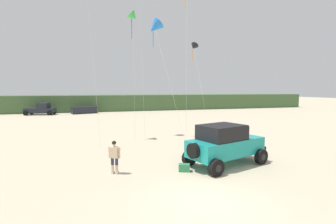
% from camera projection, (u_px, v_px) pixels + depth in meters
% --- Properties ---
extents(ground_plane, '(220.00, 220.00, 0.00)m').
position_uv_depth(ground_plane, '(208.00, 201.00, 9.16)').
color(ground_plane, '#C1B293').
extents(dune_ridge, '(90.00, 8.06, 3.08)m').
position_uv_depth(dune_ridge, '(103.00, 103.00, 49.39)').
color(dune_ridge, '#426038').
rests_on(dune_ridge, ground_plane).
extents(jeep, '(5.01, 3.57, 2.26)m').
position_uv_depth(jeep, '(225.00, 144.00, 13.47)').
color(jeep, teal).
rests_on(jeep, ground_plane).
extents(person_watching, '(0.57, 0.43, 1.67)m').
position_uv_depth(person_watching, '(114.00, 155.00, 12.04)').
color(person_watching, '#DBB28E').
rests_on(person_watching, ground_plane).
extents(cooler_box, '(0.65, 0.54, 0.38)m').
position_uv_depth(cooler_box, '(184.00, 168.00, 12.47)').
color(cooler_box, '#2D7F51').
rests_on(cooler_box, ground_plane).
extents(distant_pickup, '(4.87, 3.13, 1.98)m').
position_uv_depth(distant_pickup, '(41.00, 109.00, 40.48)').
color(distant_pickup, '#1E232D').
rests_on(distant_pickup, ground_plane).
extents(distant_sedan, '(4.52, 2.91, 1.20)m').
position_uv_depth(distant_sedan, '(84.00, 110.00, 42.74)').
color(distant_sedan, '#1E232D').
rests_on(distant_sedan, ground_plane).
extents(kite_purple_stunt, '(1.73, 5.99, 10.13)m').
position_uv_depth(kite_purple_stunt, '(155.00, 27.00, 20.64)').
color(kite_purple_stunt, blue).
rests_on(kite_purple_stunt, ground_plane).
extents(kite_green_box, '(1.22, 2.36, 11.00)m').
position_uv_depth(kite_green_box, '(133.00, 17.00, 21.05)').
color(kite_green_box, green).
rests_on(kite_green_box, ground_plane).
extents(kite_blue_swept, '(1.23, 5.99, 9.25)m').
position_uv_depth(kite_blue_swept, '(194.00, 47.00, 26.13)').
color(kite_blue_swept, black).
rests_on(kite_blue_swept, ground_plane).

